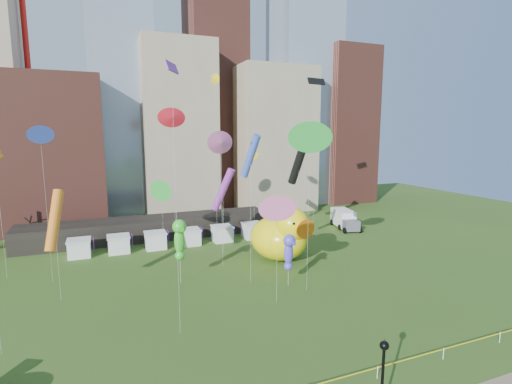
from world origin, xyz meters
name	(u,v)px	position (x,y,z in m)	size (l,w,h in m)	color
skyline	(167,108)	(2.25, 61.06, 21.44)	(101.00, 23.00, 68.00)	brown
pavilion	(150,228)	(-4.00, 42.00, 1.60)	(38.00, 6.00, 3.20)	black
vendor_tents	(190,237)	(1.02, 36.00, 1.11)	(33.24, 2.80, 2.40)	white
big_duck	(281,235)	(10.53, 24.59, 3.35)	(8.90, 10.33, 7.31)	#FFEB0D
small_duck	(285,246)	(11.54, 25.59, 1.56)	(3.94, 4.74, 3.41)	white
seahorse_green	(180,236)	(-3.14, 21.77, 5.33)	(1.56, 1.95, 7.22)	silver
seahorse_purple	(289,249)	(7.63, 16.64, 4.08)	(1.44, 1.76, 5.75)	silver
lamppost	(383,371)	(3.59, -3.20, 3.11)	(0.53, 0.53, 5.09)	black
box_truck	(344,219)	(28.20, 35.91, 1.59)	(4.20, 7.67, 3.09)	white
kite_1	(221,142)	(2.77, 25.17, 15.36)	(2.58, 1.50, 16.73)	silver
kite_2	(299,161)	(17.29, 32.75, 12.22)	(2.09, 4.52, 15.93)	silver
kite_3	(162,191)	(-3.50, 31.51, 9.03)	(1.78, 2.55, 10.43)	silver
kite_4	(254,156)	(10.09, 32.98, 13.14)	(0.93, 3.57, 13.72)	silver
kite_5	(40,135)	(-16.40, 27.37, 16.29)	(1.76, 1.18, 17.28)	silver
kite_7	(223,190)	(4.67, 30.91, 8.80)	(3.40, 3.05, 11.82)	silver
kite_8	(172,118)	(-1.65, 32.56, 18.45)	(2.59, 0.87, 19.76)	silver
kite_9	(277,208)	(4.65, 13.35, 9.46)	(2.50, 0.78, 10.71)	silver
kite_10	(316,83)	(19.54, 31.87, 23.80)	(3.24, 1.07, 24.48)	silver
kite_11	(310,137)	(8.81, 14.73, 16.08)	(3.12, 0.97, 17.64)	silver
kite_12	(215,81)	(2.60, 27.01, 22.66)	(0.51, 1.31, 23.55)	silver
kite_13	(250,156)	(4.07, 18.88, 14.07)	(1.83, 2.87, 16.44)	silver
kite_14	(55,220)	(-15.11, 21.82, 8.15)	(2.19, 3.60, 11.10)	silver
kite_15	(172,71)	(-5.31, 10.96, 21.14)	(1.48, 2.33, 21.78)	silver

